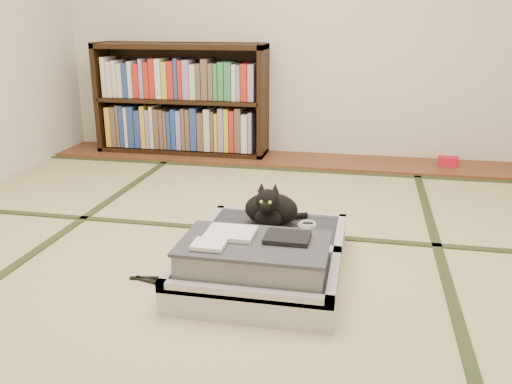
# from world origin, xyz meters

# --- Properties ---
(floor) EXTENTS (4.50, 4.50, 0.00)m
(floor) POSITION_xyz_m (0.00, 0.00, 0.00)
(floor) COLOR #C5B483
(floor) RESTS_ON ground
(wood_strip) EXTENTS (4.00, 0.50, 0.02)m
(wood_strip) POSITION_xyz_m (0.00, 2.00, 0.01)
(wood_strip) COLOR brown
(wood_strip) RESTS_ON ground
(red_item) EXTENTS (0.16, 0.10, 0.07)m
(red_item) POSITION_xyz_m (1.25, 2.03, 0.06)
(red_item) COLOR red
(red_item) RESTS_ON wood_strip
(tatami_borders) EXTENTS (4.00, 4.50, 0.01)m
(tatami_borders) POSITION_xyz_m (0.00, 0.49, 0.00)
(tatami_borders) COLOR #2D381E
(tatami_borders) RESTS_ON ground
(bookcase) EXTENTS (1.46, 0.33, 0.94)m
(bookcase) POSITION_xyz_m (-0.95, 2.07, 0.45)
(bookcase) COLOR black
(bookcase) RESTS_ON wood_strip
(suitcase) EXTENTS (0.70, 0.93, 0.27)m
(suitcase) POSITION_xyz_m (0.18, -0.13, 0.10)
(suitcase) COLOR #BBBBC1
(suitcase) RESTS_ON floor
(cat) EXTENTS (0.31, 0.31, 0.25)m
(cat) POSITION_xyz_m (0.16, 0.17, 0.23)
(cat) COLOR black
(cat) RESTS_ON suitcase
(cable_coil) EXTENTS (0.10, 0.10, 0.02)m
(cable_coil) POSITION_xyz_m (0.34, 0.21, 0.14)
(cable_coil) COLOR white
(cable_coil) RESTS_ON suitcase
(hanger) EXTENTS (0.40, 0.23, 0.01)m
(hanger) POSITION_xyz_m (-0.19, -0.28, 0.01)
(hanger) COLOR black
(hanger) RESTS_ON floor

